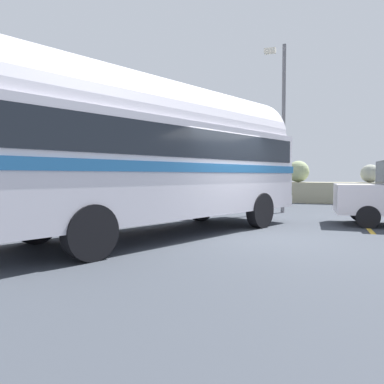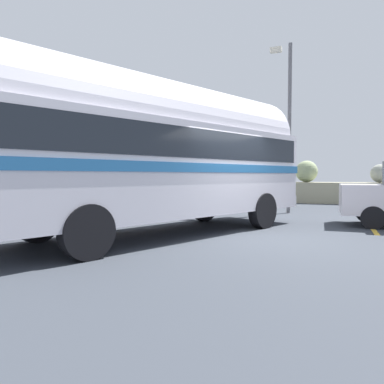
{
  "view_description": "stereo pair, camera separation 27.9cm",
  "coord_description": "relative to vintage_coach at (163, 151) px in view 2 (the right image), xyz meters",
  "views": [
    {
      "loc": [
        1.31,
        -8.27,
        1.45
      ],
      "look_at": [
        -1.39,
        -0.7,
        1.08
      ],
      "focal_mm": 33.2,
      "sensor_mm": 36.0,
      "label": 1
    },
    {
      "loc": [
        1.57,
        -8.18,
        1.45
      ],
      "look_at": [
        -1.39,
        -0.7,
        1.08
      ],
      "focal_mm": 33.2,
      "sensor_mm": 36.0,
      "label": 2
    }
  ],
  "objects": [
    {
      "name": "breakwater",
      "position": [
        2.6,
        12.27,
        -1.34
      ],
      "size": [
        31.36,
        2.22,
        2.5
      ],
      "color": "gray",
      "rests_on": "ground"
    },
    {
      "name": "ground",
      "position": [
        2.24,
        0.46,
        -2.04
      ],
      "size": [
        32.0,
        26.0,
        0.02
      ],
      "color": "#32363E"
    },
    {
      "name": "second_coach",
      "position": [
        -4.34,
        0.47,
        0.0
      ],
      "size": [
        4.78,
        8.91,
        3.7
      ],
      "rotation": [
        0.0,
        0.0,
        -0.29
      ],
      "color": "black",
      "rests_on": "ground"
    },
    {
      "name": "lamp_post",
      "position": [
        2.18,
        6.28,
        1.57
      ],
      "size": [
        0.86,
        0.43,
        6.43
      ],
      "color": "#5B5B60",
      "rests_on": "ground"
    },
    {
      "name": "vintage_coach",
      "position": [
        0.0,
        0.0,
        0.0
      ],
      "size": [
        5.65,
        8.82,
        3.7
      ],
      "rotation": [
        0.0,
        0.0,
        -0.41
      ],
      "color": "black",
      "rests_on": "ground"
    }
  ]
}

